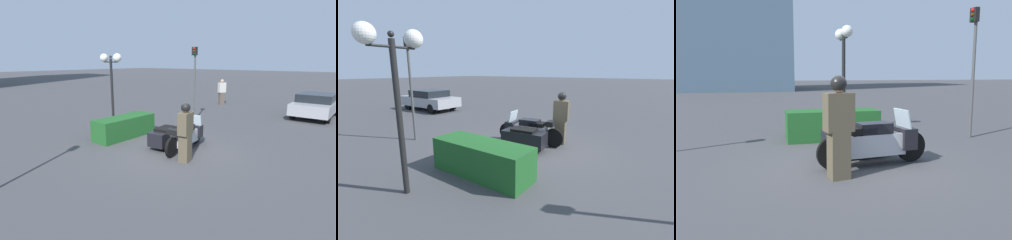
% 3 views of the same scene
% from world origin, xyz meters
% --- Properties ---
extents(ground_plane, '(160.00, 160.00, 0.00)m').
position_xyz_m(ground_plane, '(0.00, 0.00, 0.00)').
color(ground_plane, '#424244').
extents(police_motorcycle, '(2.47, 1.43, 1.16)m').
position_xyz_m(police_motorcycle, '(0.41, 0.21, 0.47)').
color(police_motorcycle, black).
rests_on(police_motorcycle, ground).
extents(officer_rider, '(0.56, 0.39, 1.88)m').
position_xyz_m(officer_rider, '(-0.48, -0.84, 0.99)').
color(officer_rider, brown).
rests_on(officer_rider, ground).
extents(hedge_bush_curbside, '(2.66, 0.95, 0.86)m').
position_xyz_m(hedge_bush_curbside, '(0.16, 2.72, 0.43)').
color(hedge_bush_curbside, '#1E5623').
rests_on(hedge_bush_curbside, ground).
extents(twin_lamp_post, '(0.38, 1.32, 3.44)m').
position_xyz_m(twin_lamp_post, '(0.90, 4.37, 2.78)').
color(twin_lamp_post, black).
rests_on(twin_lamp_post, ground).
extents(traffic_light_near, '(0.23, 0.27, 3.78)m').
position_xyz_m(traffic_light_near, '(4.21, 1.99, 2.45)').
color(traffic_light_near, '#4C4C4C').
rests_on(traffic_light_near, ground).
extents(parked_car_background, '(4.15, 1.91, 1.34)m').
position_xyz_m(parked_car_background, '(9.60, -2.61, 0.71)').
color(parked_car_background, '#9E9EA3').
rests_on(parked_car_background, ground).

